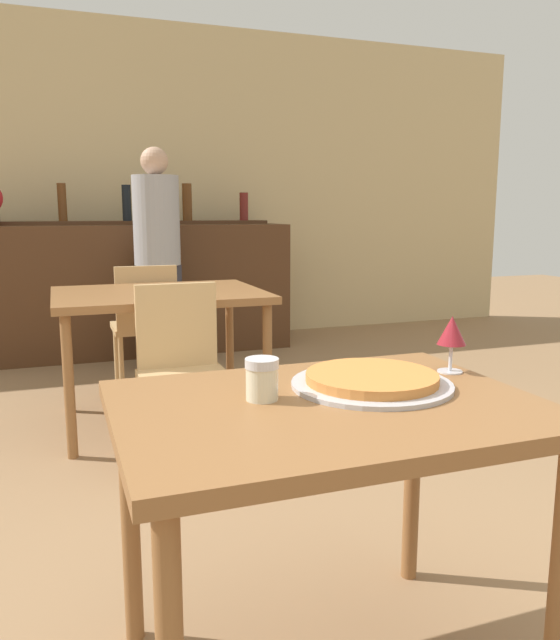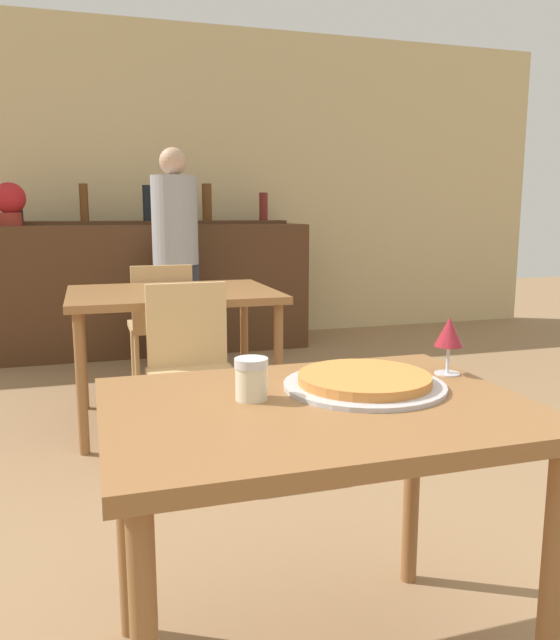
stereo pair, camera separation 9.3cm
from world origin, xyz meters
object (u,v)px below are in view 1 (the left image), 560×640
object	(u,v)px
chair_far_side_back	(145,319)
pizza_tray	(372,380)
cheese_shaker	(262,379)
chair_far_side_front	(182,362)
person_standing	(157,251)
wine_glass	(452,332)

from	to	relation	value
chair_far_side_back	pizza_tray	distance (m)	2.65
chair_far_side_back	cheese_shaker	size ratio (longest dim) A/B	8.34
chair_far_side_front	person_standing	size ratio (longest dim) A/B	0.51
pizza_tray	person_standing	bearing A→B (deg)	90.46
cheese_shaker	chair_far_side_back	bearing A→B (deg)	88.33
person_standing	pizza_tray	bearing A→B (deg)	-89.54
pizza_tray	wine_glass	xyz separation A→B (m)	(0.28, 0.06, 0.10)
chair_far_side_front	chair_far_side_back	bearing A→B (deg)	90.00
pizza_tray	wine_glass	distance (m)	0.30
chair_far_side_front	person_standing	xyz separation A→B (m)	(0.20, 1.89, 0.39)
chair_far_side_front	pizza_tray	size ratio (longest dim) A/B	2.04
pizza_tray	person_standing	distance (m)	3.30
cheese_shaker	person_standing	world-z (taller)	person_standing
chair_far_side_back	wine_glass	distance (m)	2.65
chair_far_side_front	wine_glass	distance (m)	1.49
person_standing	wine_glass	size ratio (longest dim) A/B	10.27
chair_far_side_front	cheese_shaker	xyz separation A→B (m)	(-0.08, -1.42, 0.29)
chair_far_side_front	person_standing	bearing A→B (deg)	84.09
cheese_shaker	person_standing	xyz separation A→B (m)	(0.27, 3.31, 0.10)
chair_far_side_back	wine_glass	size ratio (longest dim) A/B	5.29
pizza_tray	person_standing	world-z (taller)	person_standing
pizza_tray	cheese_shaker	size ratio (longest dim) A/B	4.10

